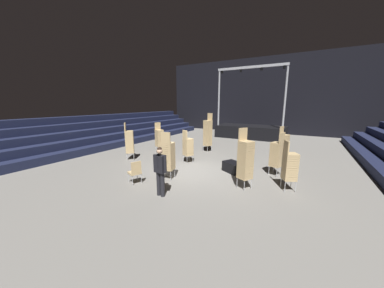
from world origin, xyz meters
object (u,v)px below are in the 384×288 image
(chair_stack_aisle_left, at_px, (284,142))
(loose_chair_near_man, at_px, (135,171))
(stage_riser, at_px, (251,131))
(equipment_road_case, at_px, (233,167))
(chair_stack_front_right, at_px, (159,138))
(chair_stack_mid_left, at_px, (208,133))
(chair_stack_front_left, at_px, (245,159))
(chair_stack_rear_left, at_px, (290,166))
(chair_stack_rear_centre, at_px, (168,156))
(man_with_tie, at_px, (160,169))
(chair_stack_mid_right, at_px, (188,146))
(chair_stack_rear_right, at_px, (277,154))
(chair_stack_mid_centre, at_px, (129,141))

(chair_stack_aisle_left, bearing_deg, loose_chair_near_man, -13.04)
(stage_riser, distance_m, equipment_road_case, 10.37)
(chair_stack_aisle_left, relative_size, equipment_road_case, 2.09)
(chair_stack_front_right, distance_m, chair_stack_aisle_left, 7.69)
(chair_stack_mid_left, height_order, loose_chair_near_man, chair_stack_mid_left)
(chair_stack_front_left, xyz_separation_m, chair_stack_rear_left, (1.47, 0.66, -0.21))
(chair_stack_front_right, relative_size, loose_chair_near_man, 2.08)
(chair_stack_mid_left, bearing_deg, loose_chair_near_man, 107.28)
(chair_stack_rear_centre, bearing_deg, chair_stack_front_right, 124.80)
(man_with_tie, relative_size, equipment_road_case, 1.95)
(chair_stack_rear_left, xyz_separation_m, chair_stack_aisle_left, (-0.65, 4.77, 0.00))
(chair_stack_aisle_left, bearing_deg, chair_stack_mid_right, -30.85)
(chair_stack_rear_left, distance_m, loose_chair_near_man, 5.92)
(chair_stack_rear_right, bearing_deg, equipment_road_case, 129.51)
(chair_stack_front_left, height_order, chair_stack_aisle_left, chair_stack_front_left)
(man_with_tie, bearing_deg, chair_stack_front_right, -46.02)
(equipment_road_case, bearing_deg, chair_stack_front_right, 165.76)
(chair_stack_mid_centre, relative_size, chair_stack_rear_right, 1.09)
(chair_stack_rear_right, bearing_deg, chair_stack_mid_centre, 122.34)
(chair_stack_mid_left, bearing_deg, chair_stack_rear_right, 168.78)
(stage_riser, height_order, chair_stack_mid_centre, stage_riser)
(chair_stack_front_left, distance_m, chair_stack_mid_left, 6.12)
(chair_stack_mid_left, relative_size, chair_stack_rear_right, 1.30)
(loose_chair_near_man, bearing_deg, chair_stack_mid_centre, 71.13)
(man_with_tie, xyz_separation_m, equipment_road_case, (1.40, 3.66, -0.76))
(chair_stack_rear_left, relative_size, chair_stack_aisle_left, 1.00)
(stage_riser, relative_size, chair_stack_front_left, 2.73)
(chair_stack_rear_right, relative_size, chair_stack_rear_centre, 0.96)
(chair_stack_front_left, bearing_deg, chair_stack_mid_centre, -66.87)
(chair_stack_mid_centre, xyz_separation_m, loose_chair_near_man, (2.90, -2.46, -0.53))
(stage_riser, bearing_deg, chair_stack_mid_left, -99.45)
(stage_riser, bearing_deg, chair_stack_aisle_left, -61.51)
(chair_stack_mid_left, distance_m, chair_stack_aisle_left, 4.68)
(loose_chair_near_man, bearing_deg, chair_stack_rear_right, -29.47)
(stage_riser, height_order, loose_chair_near_man, stage_riser)
(chair_stack_rear_right, distance_m, loose_chair_near_man, 6.16)
(chair_stack_rear_right, bearing_deg, loose_chair_near_man, 150.99)
(chair_stack_front_left, distance_m, chair_stack_mid_right, 4.10)
(chair_stack_mid_right, bearing_deg, equipment_road_case, 19.25)
(stage_riser, bearing_deg, chair_stack_mid_right, -95.68)
(chair_stack_front_right, height_order, chair_stack_mid_centre, chair_stack_mid_centre)
(chair_stack_mid_right, bearing_deg, chair_stack_front_left, -1.57)
(man_with_tie, height_order, chair_stack_rear_right, chair_stack_rear_right)
(chair_stack_mid_left, distance_m, chair_stack_mid_centre, 5.06)
(chair_stack_rear_left, bearing_deg, loose_chair_near_man, -93.15)
(loose_chair_near_man, bearing_deg, man_with_tie, -81.55)
(chair_stack_aisle_left, bearing_deg, chair_stack_mid_centre, -37.91)
(chair_stack_rear_right, bearing_deg, chair_stack_mid_right, 115.28)
(chair_stack_rear_centre, xyz_separation_m, chair_stack_aisle_left, (3.91, 6.05, -0.08))
(man_with_tie, bearing_deg, chair_stack_rear_centre, -58.66)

